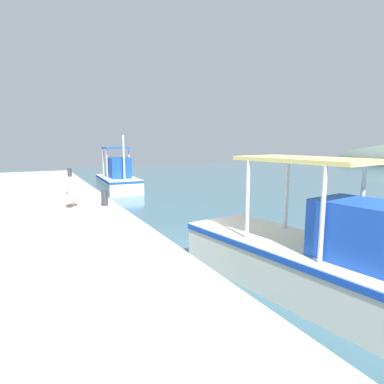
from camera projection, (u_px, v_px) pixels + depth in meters
The scene contains 5 objects.
fishing_boat_nearest at pixel (118, 180), 19.30m from camera, with size 4.63×2.05×3.28m.
fishing_boat_second at pixel (330, 265), 5.97m from camera, with size 6.56×2.76×3.27m.
pelican at pixel (71, 195), 10.58m from camera, with size 0.96×0.56×0.82m.
mooring_bollard_nearest at pixel (70, 172), 19.87m from camera, with size 0.25×0.25×0.51m, color #333338.
mooring_bollard_second at pixel (105, 198), 10.91m from camera, with size 0.22×0.22×0.53m, color #333338.
Camera 1 is at (7.75, -2.66, 2.95)m, focal length 30.36 mm.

